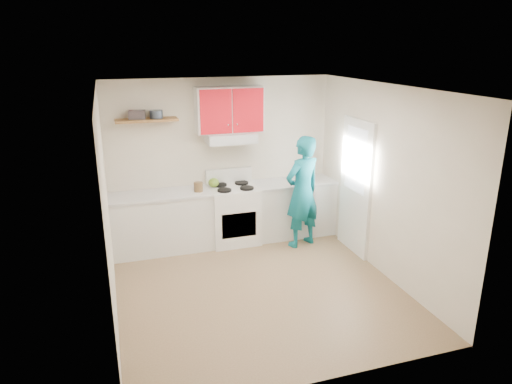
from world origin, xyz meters
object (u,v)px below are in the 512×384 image
object	(u,v)px
crock	(198,188)
kettle	(214,183)
stove	(234,215)
tin	(156,114)
person	(302,192)

from	to	relation	value
crock	kettle	bearing A→B (deg)	29.94
kettle	crock	xyz separation A→B (m)	(-0.28, -0.16, -0.01)
kettle	stove	bearing A→B (deg)	-0.46
stove	tin	size ratio (longest dim) A/B	4.78
kettle	person	bearing A→B (deg)	-2.85
tin	person	bearing A→B (deg)	-16.92
crock	person	world-z (taller)	person
stove	kettle	distance (m)	0.62
stove	crock	world-z (taller)	crock
tin	kettle	distance (m)	1.37
kettle	tin	bearing A→B (deg)	-163.58
crock	person	xyz separation A→B (m)	(1.55, -0.41, -0.10)
stove	kettle	bearing A→B (deg)	158.36
crock	stove	bearing A→B (deg)	4.50
stove	crock	xyz separation A→B (m)	(-0.56, -0.04, 0.52)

